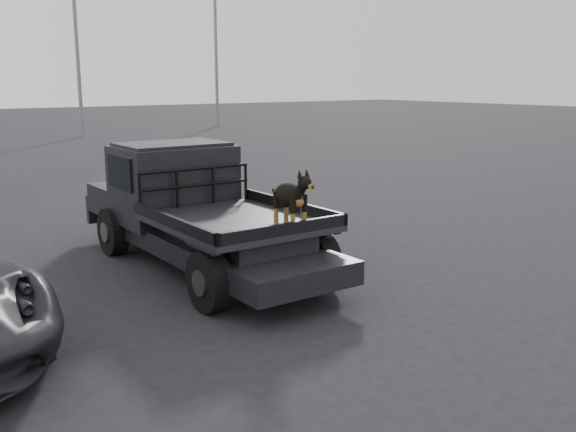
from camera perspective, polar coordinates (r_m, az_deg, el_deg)
ground at (r=7.95m, az=-5.91°, el=-8.41°), size 120.00×120.00×0.00m
flatbed_ute at (r=9.64m, az=-7.55°, el=-1.91°), size 2.00×5.40×0.92m
ute_cab at (r=10.31m, az=-10.18°, el=4.00°), size 1.72×1.30×0.88m
headache_rack at (r=9.67m, az=-8.22°, el=2.55°), size 1.80×0.08×0.55m
dog at (r=8.09m, az=0.19°, el=1.51°), size 0.32×0.60×0.74m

